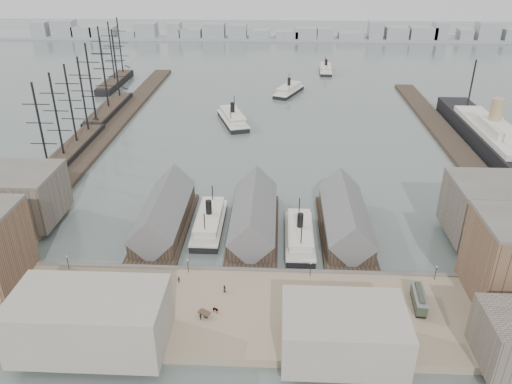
# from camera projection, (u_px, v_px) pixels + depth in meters

# --- Properties ---
(ground) EXTENTS (900.00, 900.00, 0.00)m
(ground) POSITION_uv_depth(u_px,v_px,m) (251.00, 264.00, 129.65)
(ground) COLOR #4E5A57
(ground) RESTS_ON ground
(quay) EXTENTS (180.00, 30.00, 2.00)m
(quay) POSITION_uv_depth(u_px,v_px,m) (245.00, 312.00, 111.36)
(quay) COLOR #88755B
(quay) RESTS_ON ground
(seawall) EXTENTS (180.00, 1.20, 2.30)m
(seawall) POSITION_uv_depth(u_px,v_px,m) (249.00, 273.00, 124.50)
(seawall) COLOR #59544C
(seawall) RESTS_ON ground
(west_wharf) EXTENTS (10.00, 220.00, 1.60)m
(west_wharf) POSITION_uv_depth(u_px,v_px,m) (111.00, 128.00, 221.36)
(west_wharf) COLOR #2D231C
(west_wharf) RESTS_ON ground
(east_wharf) EXTENTS (10.00, 180.00, 1.60)m
(east_wharf) POSITION_uv_depth(u_px,v_px,m) (451.00, 142.00, 206.29)
(east_wharf) COLOR #2D231C
(east_wharf) RESTS_ON ground
(ferry_shed_west) EXTENTS (14.00, 42.00, 12.60)m
(ferry_shed_west) POSITION_uv_depth(u_px,v_px,m) (164.00, 215.00, 143.72)
(ferry_shed_west) COLOR #2D231C
(ferry_shed_west) RESTS_ON ground
(ferry_shed_center) EXTENTS (14.00, 42.00, 12.60)m
(ferry_shed_center) POSITION_uv_depth(u_px,v_px,m) (254.00, 217.00, 142.62)
(ferry_shed_center) COLOR #2D231C
(ferry_shed_center) RESTS_ON ground
(ferry_shed_east) EXTENTS (14.00, 42.00, 12.60)m
(ferry_shed_east) POSITION_uv_depth(u_px,v_px,m) (345.00, 219.00, 141.53)
(ferry_shed_east) COLOR #2D231C
(ferry_shed_east) RESTS_ON ground
(warehouse_west_back) EXTENTS (26.00, 20.00, 14.00)m
(warehouse_west_back) POSITION_uv_depth(u_px,v_px,m) (13.00, 196.00, 144.61)
(warehouse_west_back) COLOR #60564C
(warehouse_west_back) RESTS_ON west_land
(warehouse_east_back) EXTENTS (28.00, 20.00, 15.00)m
(warehouse_east_back) POSITION_uv_depth(u_px,v_px,m) (502.00, 211.00, 135.90)
(warehouse_east_back) COLOR #60564C
(warehouse_east_back) RESTS_ON east_land
(street_bldg_center) EXTENTS (24.00, 16.00, 10.00)m
(street_bldg_center) POSITION_uv_depth(u_px,v_px,m) (343.00, 332.00, 97.11)
(street_bldg_center) COLOR gray
(street_bldg_center) RESTS_ON quay
(street_bldg_west) EXTENTS (30.00, 16.00, 12.00)m
(street_bldg_west) POSITION_uv_depth(u_px,v_px,m) (90.00, 320.00, 98.77)
(street_bldg_west) COLOR gray
(street_bldg_west) RESTS_ON quay
(lamp_post_far_w) EXTENTS (0.44, 0.44, 3.92)m
(lamp_post_far_w) POSITION_uv_depth(u_px,v_px,m) (67.00, 260.00, 123.18)
(lamp_post_far_w) COLOR black
(lamp_post_far_w) RESTS_ON quay
(lamp_post_near_w) EXTENTS (0.44, 0.44, 3.92)m
(lamp_post_near_w) POSITION_uv_depth(u_px,v_px,m) (188.00, 263.00, 121.92)
(lamp_post_near_w) COLOR black
(lamp_post_near_w) RESTS_ON quay
(lamp_post_near_e) EXTENTS (0.44, 0.44, 3.92)m
(lamp_post_near_e) POSITION_uv_depth(u_px,v_px,m) (311.00, 267.00, 120.66)
(lamp_post_near_e) COLOR black
(lamp_post_near_e) RESTS_ON quay
(lamp_post_far_e) EXTENTS (0.44, 0.44, 3.92)m
(lamp_post_far_e) POSITION_uv_depth(u_px,v_px,m) (436.00, 270.00, 119.39)
(lamp_post_far_e) COLOR black
(lamp_post_far_e) RESTS_ON quay
(far_shore) EXTENTS (500.00, 40.00, 15.72)m
(far_shore) POSITION_uv_depth(u_px,v_px,m) (270.00, 34.00, 426.05)
(far_shore) COLOR gray
(far_shore) RESTS_ON ground
(ferry_docked_west) EXTENTS (8.09, 26.97, 9.63)m
(ferry_docked_west) POSITION_uv_depth(u_px,v_px,m) (209.00, 222.00, 144.92)
(ferry_docked_west) COLOR black
(ferry_docked_west) RESTS_ON ground
(ferry_docked_east) EXTENTS (7.88, 26.26, 9.38)m
(ferry_docked_east) POSITION_uv_depth(u_px,v_px,m) (300.00, 235.00, 138.53)
(ferry_docked_east) COLOR black
(ferry_docked_east) RESTS_ON ground
(ferry_open_near) EXTENTS (17.61, 30.81, 10.54)m
(ferry_open_near) POSITION_uv_depth(u_px,v_px,m) (233.00, 118.00, 228.75)
(ferry_open_near) COLOR black
(ferry_open_near) RESTS_ON ground
(ferry_open_mid) EXTENTS (17.80, 27.69, 9.53)m
(ferry_open_mid) POSITION_uv_depth(u_px,v_px,m) (289.00, 90.00, 273.05)
(ferry_open_mid) COLOR black
(ferry_open_mid) RESTS_ON ground
(ferry_open_far) EXTENTS (8.53, 25.27, 8.92)m
(ferry_open_far) POSITION_uv_depth(u_px,v_px,m) (326.00, 69.00, 318.26)
(ferry_open_far) COLOR black
(ferry_open_far) RESTS_ON ground
(sailing_ship_near) EXTENTS (8.34, 57.48, 34.30)m
(sailing_ship_near) POSITION_uv_depth(u_px,v_px,m) (71.00, 150.00, 193.95)
(sailing_ship_near) COLOR black
(sailing_ship_near) RESTS_ON ground
(sailing_ship_mid) EXTENTS (9.00, 52.02, 37.01)m
(sailing_ship_mid) POSITION_uv_depth(u_px,v_px,m) (109.00, 109.00, 240.84)
(sailing_ship_mid) COLOR black
(sailing_ship_mid) RESTS_ON ground
(sailing_ship_far) EXTENTS (8.65, 48.06, 35.56)m
(sailing_ship_far) POSITION_uv_depth(u_px,v_px,m) (115.00, 81.00, 289.82)
(sailing_ship_far) COLOR black
(sailing_ship_far) RESTS_ON ground
(ocean_steamer) EXTENTS (14.01, 102.41, 20.48)m
(ocean_steamer) POSITION_uv_depth(u_px,v_px,m) (491.00, 138.00, 200.67)
(ocean_steamer) COLOR black
(ocean_steamer) RESTS_ON ground
(tram) EXTENTS (3.22, 9.68, 3.39)m
(tram) POSITION_uv_depth(u_px,v_px,m) (419.00, 299.00, 111.14)
(tram) COLOR black
(tram) RESTS_ON quay
(horse_cart_left) EXTENTS (4.62, 3.73, 1.60)m
(horse_cart_left) POSITION_uv_depth(u_px,v_px,m) (115.00, 300.00, 112.56)
(horse_cart_left) COLOR black
(horse_cart_left) RESTS_ON quay
(horse_cart_center) EXTENTS (4.66, 3.40, 1.44)m
(horse_cart_center) POSITION_uv_depth(u_px,v_px,m) (211.00, 311.00, 109.04)
(horse_cart_center) COLOR black
(horse_cart_center) RESTS_ON quay
(horse_cart_right) EXTENTS (4.70, 3.48, 1.50)m
(horse_cart_right) POSITION_uv_depth(u_px,v_px,m) (318.00, 310.00, 109.47)
(horse_cart_right) COLOR black
(horse_cart_right) RESTS_ON quay
(pedestrian_0) EXTENTS (0.81, 0.76, 1.81)m
(pedestrian_0) POSITION_uv_depth(u_px,v_px,m) (47.00, 284.00, 117.53)
(pedestrian_0) COLOR black
(pedestrian_0) RESTS_ON quay
(pedestrian_1) EXTENTS (0.86, 0.97, 1.68)m
(pedestrian_1) POSITION_uv_depth(u_px,v_px,m) (55.00, 299.00, 112.70)
(pedestrian_1) COLOR black
(pedestrian_1) RESTS_ON quay
(pedestrian_2) EXTENTS (1.06, 0.65, 1.58)m
(pedestrian_2) POSITION_uv_depth(u_px,v_px,m) (179.00, 280.00, 119.10)
(pedestrian_2) COLOR black
(pedestrian_2) RESTS_ON quay
(pedestrian_3) EXTENTS (0.92, 0.92, 1.56)m
(pedestrian_3) POSITION_uv_depth(u_px,v_px,m) (201.00, 317.00, 107.48)
(pedestrian_3) COLOR black
(pedestrian_3) RESTS_ON quay
(pedestrian_4) EXTENTS (0.63, 0.92, 1.80)m
(pedestrian_4) POSITION_uv_depth(u_px,v_px,m) (225.00, 289.00, 115.88)
(pedestrian_4) COLOR black
(pedestrian_4) RESTS_ON quay
(pedestrian_5) EXTENTS (0.67, 0.51, 1.75)m
(pedestrian_5) POSITION_uv_depth(u_px,v_px,m) (298.00, 305.00, 110.70)
(pedestrian_5) COLOR black
(pedestrian_5) RESTS_ON quay
(pedestrian_6) EXTENTS (1.04, 1.07, 1.73)m
(pedestrian_6) POSITION_uv_depth(u_px,v_px,m) (323.00, 293.00, 114.55)
(pedestrian_6) COLOR black
(pedestrian_6) RESTS_ON quay
(pedestrian_7) EXTENTS (1.08, 0.67, 1.62)m
(pedestrian_7) POSITION_uv_depth(u_px,v_px,m) (373.00, 312.00, 108.77)
(pedestrian_7) COLOR black
(pedestrian_7) RESTS_ON quay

